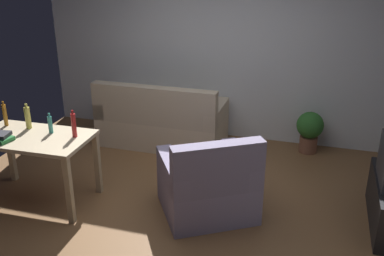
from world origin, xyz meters
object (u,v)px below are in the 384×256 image
potted_plant (310,129)px  bottle_squat (28,117)px  bottle_red (74,125)px  armchair (209,186)px  desk (34,146)px  book_stack (0,137)px  bottle_amber (5,115)px  bottle_tall (50,124)px  couch (161,123)px

potted_plant → bottle_squat: 3.57m
bottle_red → armchair: bearing=5.9°
desk → book_stack: bearing=-144.7°
bottle_amber → bottle_red: 0.90m
bottle_tall → bottle_red: bottle_red is taller
armchair → bottle_squat: bottle_squat is taller
desk → bottle_red: size_ratio=4.11×
desk → bottle_red: 0.51m
couch → bottle_tall: size_ratio=7.64×
bottle_red → book_stack: bottle_red is taller
potted_plant → armchair: (-0.92, -1.86, -0.01)m
desk → armchair: bearing=6.5°
couch → potted_plant: (2.01, 0.31, 0.02)m
bottle_squat → bottle_red: bearing=-6.7°
couch → bottle_squat: 1.96m
couch → armchair: bearing=125.2°
armchair → bottle_squat: 2.10m
bottle_red → bottle_amber: bearing=175.8°
desk → book_stack: book_stack is taller
bottle_squat → desk: bearing=-47.5°
desk → bottle_amber: size_ratio=4.30×
potted_plant → bottle_squat: bottle_squat is taller
couch → potted_plant: bearing=-171.2°
potted_plant → bottle_amber: (-3.23, -1.94, 0.56)m
potted_plant → bottle_squat: (-2.94, -1.94, 0.55)m
armchair → book_stack: armchair is taller
desk → bottle_tall: bearing=42.5°
potted_plant → armchair: size_ratio=0.47×
bottle_amber → desk: bearing=-21.4°
desk → bottle_squat: (-0.17, 0.18, 0.23)m
bottle_amber → potted_plant: bearing=31.0°
couch → book_stack: couch is taller
potted_plant → bottle_amber: 3.81m
desk → bottle_tall: (0.14, 0.13, 0.21)m
armchair → book_stack: 2.20m
couch → potted_plant: couch is taller
desk → potted_plant: (2.78, 2.12, -0.32)m
bottle_tall → book_stack: bottle_tall is taller
bottle_squat → book_stack: (-0.08, -0.37, -0.09)m
potted_plant → bottle_tall: bottle_tall is taller
desk → bottle_squat: 0.34m
potted_plant → bottle_red: size_ratio=1.93×
desk → bottle_amber: (-0.46, 0.18, 0.24)m
couch → potted_plant: 2.04m
couch → bottle_tall: 1.87m
bottle_amber → bottle_squat: bearing=0.9°
bottle_amber → book_stack: size_ratio=1.02×
potted_plant → bottle_red: 3.13m
couch → desk: (-0.76, -1.81, 0.34)m
desk → bottle_amber: 0.55m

